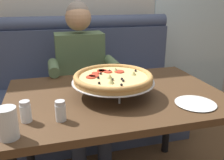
# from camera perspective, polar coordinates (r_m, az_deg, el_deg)

# --- Properties ---
(booth_bench) EXTENTS (1.76, 0.78, 1.13)m
(booth_bench) POSITION_cam_1_polar(r_m,az_deg,el_deg) (2.38, -5.20, -3.26)
(booth_bench) COLOR #424C6B
(booth_bench) RESTS_ON ground_plane
(dining_table) EXTENTS (1.27, 0.86, 0.76)m
(dining_table) POSITION_cam_1_polar(r_m,az_deg,el_deg) (1.47, 0.90, -6.56)
(dining_table) COLOR #4C331E
(dining_table) RESTS_ON ground_plane
(diner_main) EXTENTS (0.54, 0.64, 1.27)m
(diner_main) POSITION_cam_1_polar(r_m,az_deg,el_deg) (2.01, -7.12, 1.87)
(diner_main) COLOR #2D3342
(diner_main) RESTS_ON ground_plane
(pizza) EXTENTS (0.48, 0.48, 0.14)m
(pizza) POSITION_cam_1_polar(r_m,az_deg,el_deg) (1.38, 0.27, 0.48)
(pizza) COLOR silver
(pizza) RESTS_ON dining_table
(shaker_oregano) EXTENTS (0.05, 0.05, 0.10)m
(shaker_oregano) POSITION_cam_1_polar(r_m,az_deg,el_deg) (1.14, -12.11, -7.49)
(shaker_oregano) COLOR white
(shaker_oregano) RESTS_ON dining_table
(shaker_parmesan) EXTENTS (0.05, 0.05, 0.10)m
(shaker_parmesan) POSITION_cam_1_polar(r_m,az_deg,el_deg) (1.18, -19.79, -7.37)
(shaker_parmesan) COLOR white
(shaker_parmesan) RESTS_ON dining_table
(plate_near_left) EXTENTS (0.22, 0.22, 0.02)m
(plate_near_left) POSITION_cam_1_polar(r_m,az_deg,el_deg) (1.37, 19.22, -5.03)
(plate_near_left) COLOR white
(plate_near_left) RESTS_ON dining_table
(drinking_glass) EXTENTS (0.08, 0.08, 0.13)m
(drinking_glass) POSITION_cam_1_polar(r_m,az_deg,el_deg) (1.06, -23.47, -9.84)
(drinking_glass) COLOR silver
(drinking_glass) RESTS_ON dining_table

